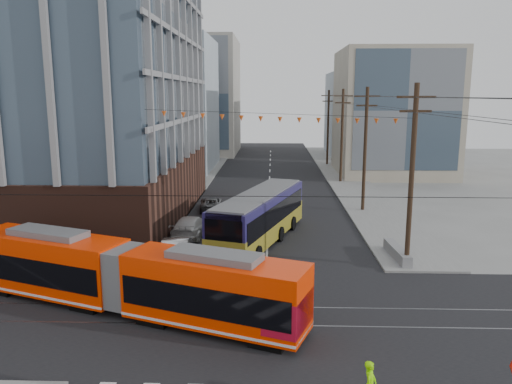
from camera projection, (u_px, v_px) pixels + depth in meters
ground at (263, 360)px, 19.77m from camera, size 160.00×160.00×0.00m
bg_bldg_nw_near at (149, 104)px, 69.60m from camera, size 18.00×16.00×18.00m
bg_bldg_ne_near at (393, 113)px, 64.80m from camera, size 14.00×14.00×16.00m
bg_bldg_nw_far at (192, 97)px, 88.93m from camera, size 16.00×18.00×20.00m
bg_bldg_ne_far at (377, 115)px, 84.55m from camera, size 16.00×16.00×14.00m
utility_pole_far at (328, 128)px, 73.37m from camera, size 0.30×0.30×11.00m
streetcar at (126, 277)px, 23.89m from camera, size 17.62×8.68×3.45m
city_bus at (260, 217)px, 35.35m from camera, size 6.65×13.12×3.65m
parked_car_silver at (177, 249)px, 31.36m from camera, size 1.92×4.81×1.55m
parked_car_white at (191, 226)px, 36.84m from camera, size 2.53×5.39×1.52m
parked_car_grey at (211, 204)px, 45.39m from camera, size 2.37×4.40×1.17m
jersey_barrier at (397, 253)px, 31.69m from camera, size 1.16×4.18×0.83m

